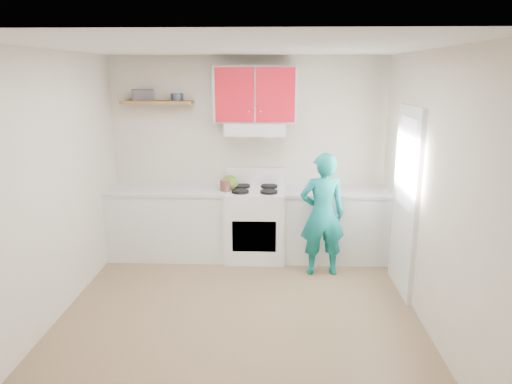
{
  "coord_description": "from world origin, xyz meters",
  "views": [
    {
      "loc": [
        0.33,
        -4.36,
        2.38
      ],
      "look_at": [
        0.15,
        0.55,
        1.15
      ],
      "focal_mm": 33.47,
      "sensor_mm": 36.0,
      "label": 1
    }
  ],
  "objects_px": {
    "kettle": "(230,182)",
    "crock": "(225,186)",
    "tin": "(177,97)",
    "person": "(322,215)",
    "stove": "(255,224)"
  },
  "relations": [
    {
      "from": "kettle",
      "to": "crock",
      "type": "relative_size",
      "value": 1.36
    },
    {
      "from": "crock",
      "to": "tin",
      "type": "bearing_deg",
      "value": 159.25
    },
    {
      "from": "person",
      "to": "stove",
      "type": "bearing_deg",
      "value": -36.16
    },
    {
      "from": "stove",
      "to": "tin",
      "type": "relative_size",
      "value": 5.92
    },
    {
      "from": "person",
      "to": "kettle",
      "type": "bearing_deg",
      "value": -29.96
    },
    {
      "from": "tin",
      "to": "person",
      "type": "xyz_separation_m",
      "value": [
        1.82,
        -0.66,
        -1.34
      ]
    },
    {
      "from": "kettle",
      "to": "stove",
      "type": "bearing_deg",
      "value": -17.36
    },
    {
      "from": "crock",
      "to": "person",
      "type": "distance_m",
      "value": 1.29
    },
    {
      "from": "tin",
      "to": "person",
      "type": "relative_size",
      "value": 0.1
    },
    {
      "from": "crock",
      "to": "stove",
      "type": "bearing_deg",
      "value": 9.07
    },
    {
      "from": "stove",
      "to": "kettle",
      "type": "height_order",
      "value": "kettle"
    },
    {
      "from": "stove",
      "to": "person",
      "type": "relative_size",
      "value": 0.62
    },
    {
      "from": "tin",
      "to": "crock",
      "type": "xyz_separation_m",
      "value": [
        0.62,
        -0.23,
        -1.11
      ]
    },
    {
      "from": "stove",
      "to": "kettle",
      "type": "relative_size",
      "value": 4.25
    },
    {
      "from": "stove",
      "to": "crock",
      "type": "height_order",
      "value": "crock"
    }
  ]
}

